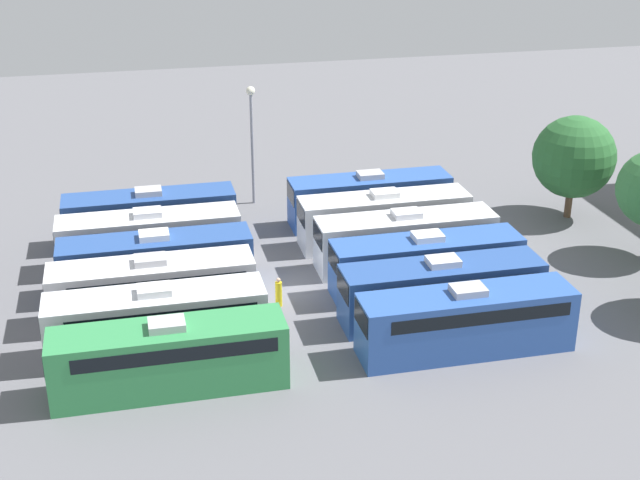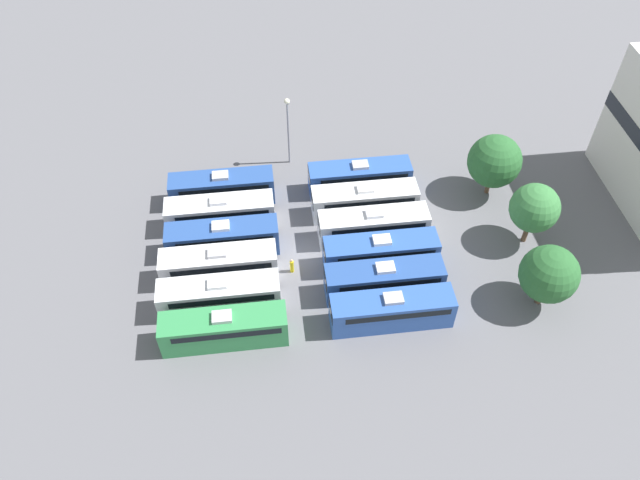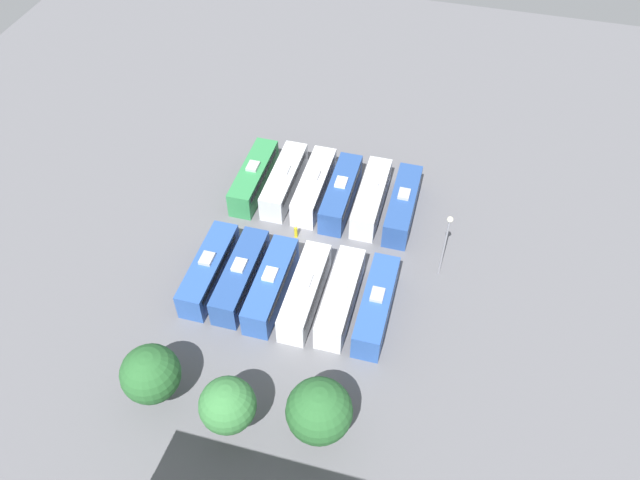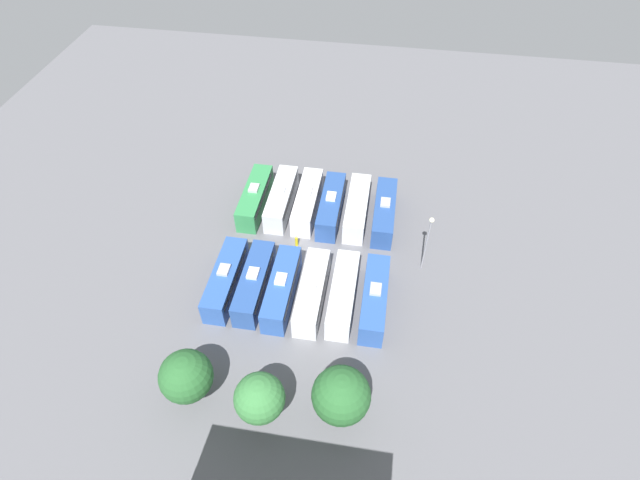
{
  "view_description": "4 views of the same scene",
  "coord_description": "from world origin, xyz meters",
  "px_view_note": "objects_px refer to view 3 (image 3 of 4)",
  "views": [
    {
      "loc": [
        43.33,
        -8.22,
        22.06
      ],
      "look_at": [
        0.51,
        1.66,
        3.04
      ],
      "focal_mm": 50.0,
      "sensor_mm": 36.0,
      "label": 1
    },
    {
      "loc": [
        38.54,
        -2.75,
        44.33
      ],
      "look_at": [
        -0.16,
        1.95,
        1.8
      ],
      "focal_mm": 35.0,
      "sensor_mm": 36.0,
      "label": 2
    },
    {
      "loc": [
        -12.45,
        42.27,
        49.18
      ],
      "look_at": [
        -1.3,
        0.61,
        1.9
      ],
      "focal_mm": 35.0,
      "sensor_mm": 36.0,
      "label": 3
    },
    {
      "loc": [
        -7.84,
        40.58,
        45.63
      ],
      "look_at": [
        -1.26,
        -0.43,
        1.93
      ],
      "focal_mm": 28.0,
      "sensor_mm": 36.0,
      "label": 4
    }
  ],
  "objects_px": {
    "bus_0": "(403,205)",
    "bus_2": "(341,193)",
    "bus_5": "(254,177)",
    "tree_1": "(228,405)",
    "bus_8": "(305,291)",
    "tree_0": "(319,411)",
    "bus_7": "(340,297)",
    "bus_11": "(209,269)",
    "bus_1": "(371,197)",
    "bus_6": "(376,305)",
    "light_pole": "(446,237)",
    "tree_2": "(151,374)",
    "bus_3": "(314,186)",
    "worker_person": "(296,232)",
    "bus_4": "(284,180)",
    "bus_9": "(271,285)",
    "bus_10": "(241,276)"
  },
  "relations": [
    {
      "from": "bus_2",
      "to": "tree_1",
      "type": "height_order",
      "value": "tree_1"
    },
    {
      "from": "bus_2",
      "to": "bus_6",
      "type": "xyz_separation_m",
      "value": [
        -6.87,
        14.08,
        0.0
      ]
    },
    {
      "from": "bus_11",
      "to": "bus_7",
      "type": "bearing_deg",
      "value": -179.82
    },
    {
      "from": "bus_5",
      "to": "bus_7",
      "type": "bearing_deg",
      "value": 134.03
    },
    {
      "from": "bus_4",
      "to": "bus_7",
      "type": "xyz_separation_m",
      "value": [
        -10.06,
        14.37,
        0.0
      ]
    },
    {
      "from": "bus_10",
      "to": "bus_1",
      "type": "bearing_deg",
      "value": -125.44
    },
    {
      "from": "bus_1",
      "to": "tree_1",
      "type": "distance_m",
      "value": 29.46
    },
    {
      "from": "light_pole",
      "to": "tree_0",
      "type": "height_order",
      "value": "light_pole"
    },
    {
      "from": "bus_4",
      "to": "bus_10",
      "type": "distance_m",
      "value": 14.39
    },
    {
      "from": "worker_person",
      "to": "bus_10",
      "type": "bearing_deg",
      "value": 67.44
    },
    {
      "from": "worker_person",
      "to": "tree_2",
      "type": "height_order",
      "value": "tree_2"
    },
    {
      "from": "bus_8",
      "to": "bus_5",
      "type": "bearing_deg",
      "value": -54.68
    },
    {
      "from": "bus_8",
      "to": "tree_2",
      "type": "relative_size",
      "value": 1.64
    },
    {
      "from": "bus_0",
      "to": "tree_0",
      "type": "height_order",
      "value": "tree_0"
    },
    {
      "from": "bus_3",
      "to": "tree_1",
      "type": "bearing_deg",
      "value": 91.91
    },
    {
      "from": "bus_0",
      "to": "bus_6",
      "type": "bearing_deg",
      "value": 89.68
    },
    {
      "from": "tree_0",
      "to": "tree_1",
      "type": "xyz_separation_m",
      "value": [
        7.04,
        1.49,
        0.2
      ]
    },
    {
      "from": "bus_5",
      "to": "bus_9",
      "type": "xyz_separation_m",
      "value": [
        -6.71,
        14.36,
        0.0
      ]
    },
    {
      "from": "bus_4",
      "to": "tree_2",
      "type": "xyz_separation_m",
      "value": [
        2.83,
        27.74,
        2.13
      ]
    },
    {
      "from": "bus_1",
      "to": "tree_0",
      "type": "bearing_deg",
      "value": 92.94
    },
    {
      "from": "tree_2",
      "to": "bus_8",
      "type": "bearing_deg",
      "value": -125.77
    },
    {
      "from": "tree_0",
      "to": "bus_5",
      "type": "bearing_deg",
      "value": -61.09
    },
    {
      "from": "bus_10",
      "to": "tree_2",
      "type": "bearing_deg",
      "value": 78.08
    },
    {
      "from": "bus_4",
      "to": "bus_8",
      "type": "relative_size",
      "value": 1.0
    },
    {
      "from": "bus_1",
      "to": "bus_10",
      "type": "xyz_separation_m",
      "value": [
        10.1,
        14.2,
        0.0
      ]
    },
    {
      "from": "bus_2",
      "to": "bus_11",
      "type": "xyz_separation_m",
      "value": [
        10.02,
        14.04,
        0.0
      ]
    },
    {
      "from": "bus_5",
      "to": "bus_10",
      "type": "height_order",
      "value": "same"
    },
    {
      "from": "bus_6",
      "to": "bus_10",
      "type": "xyz_separation_m",
      "value": [
        13.57,
        -0.06,
        0.0
      ]
    },
    {
      "from": "bus_0",
      "to": "bus_2",
      "type": "distance_m",
      "value": 6.95
    },
    {
      "from": "tree_0",
      "to": "tree_1",
      "type": "relative_size",
      "value": 1.03
    },
    {
      "from": "bus_3",
      "to": "bus_10",
      "type": "distance_m",
      "value": 14.81
    },
    {
      "from": "bus_4",
      "to": "bus_11",
      "type": "bearing_deg",
      "value": 76.98
    },
    {
      "from": "bus_5",
      "to": "tree_1",
      "type": "relative_size",
      "value": 1.57
    },
    {
      "from": "bus_9",
      "to": "tree_0",
      "type": "height_order",
      "value": "tree_0"
    },
    {
      "from": "bus_1",
      "to": "bus_6",
      "type": "distance_m",
      "value": 14.67
    },
    {
      "from": "bus_9",
      "to": "worker_person",
      "type": "xyz_separation_m",
      "value": [
        -0.07,
        -8.2,
        -0.93
      ]
    },
    {
      "from": "bus_4",
      "to": "bus_7",
      "type": "height_order",
      "value": "same"
    },
    {
      "from": "bus_1",
      "to": "bus_3",
      "type": "relative_size",
      "value": 1.0
    },
    {
      "from": "bus_7",
      "to": "bus_11",
      "type": "distance_m",
      "value": 13.4
    },
    {
      "from": "bus_9",
      "to": "bus_0",
      "type": "bearing_deg",
      "value": -126.17
    },
    {
      "from": "bus_0",
      "to": "worker_person",
      "type": "distance_m",
      "value": 12.04
    },
    {
      "from": "bus_1",
      "to": "tree_2",
      "type": "distance_m",
      "value": 30.5
    },
    {
      "from": "bus_0",
      "to": "bus_7",
      "type": "distance_m",
      "value": 14.4
    },
    {
      "from": "bus_0",
      "to": "bus_3",
      "type": "relative_size",
      "value": 1.0
    },
    {
      "from": "bus_0",
      "to": "bus_7",
      "type": "xyz_separation_m",
      "value": [
        3.57,
        13.95,
        0.0
      ]
    },
    {
      "from": "bus_0",
      "to": "bus_1",
      "type": "distance_m",
      "value": 3.55
    },
    {
      "from": "bus_4",
      "to": "bus_5",
      "type": "bearing_deg",
      "value": 5.51
    },
    {
      "from": "bus_11",
      "to": "tree_1",
      "type": "distance_m",
      "value": 16.74
    },
    {
      "from": "bus_7",
      "to": "light_pole",
      "type": "bearing_deg",
      "value": -142.11
    },
    {
      "from": "bus_0",
      "to": "tree_0",
      "type": "relative_size",
      "value": 1.53
    }
  ]
}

